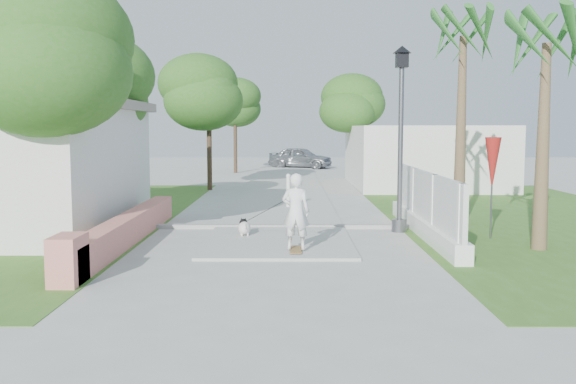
{
  "coord_description": "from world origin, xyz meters",
  "views": [
    {
      "loc": [
        0.25,
        -9.87,
        2.5
      ],
      "look_at": [
        0.21,
        4.17,
        1.1
      ],
      "focal_mm": 40.0,
      "sensor_mm": 36.0,
      "label": 1
    }
  ],
  "objects_px": {
    "street_lamp": "(401,131)",
    "dog": "(244,227)",
    "skateboarder": "(269,212)",
    "bollard": "(288,190)",
    "parked_car": "(301,157)",
    "patio_umbrella": "(492,165)"
  },
  "relations": [
    {
      "from": "bollard",
      "to": "parked_car",
      "type": "xyz_separation_m",
      "value": [
        0.71,
        20.17,
        0.09
      ]
    },
    {
      "from": "parked_car",
      "to": "bollard",
      "type": "bearing_deg",
      "value": -162.53
    },
    {
      "from": "bollard",
      "to": "patio_umbrella",
      "type": "distance_m",
      "value": 7.25
    },
    {
      "from": "patio_umbrella",
      "to": "dog",
      "type": "xyz_separation_m",
      "value": [
        -5.6,
        0.16,
        -1.45
      ]
    },
    {
      "from": "skateboarder",
      "to": "dog",
      "type": "relative_size",
      "value": 3.94
    },
    {
      "from": "bollard",
      "to": "patio_umbrella",
      "type": "relative_size",
      "value": 0.47
    },
    {
      "from": "patio_umbrella",
      "to": "parked_car",
      "type": "height_order",
      "value": "patio_umbrella"
    },
    {
      "from": "street_lamp",
      "to": "parked_car",
      "type": "height_order",
      "value": "street_lamp"
    },
    {
      "from": "bollard",
      "to": "dog",
      "type": "distance_m",
      "value": 5.45
    },
    {
      "from": "street_lamp",
      "to": "patio_umbrella",
      "type": "bearing_deg",
      "value": -27.76
    },
    {
      "from": "patio_umbrella",
      "to": "street_lamp",
      "type": "bearing_deg",
      "value": 152.24
    },
    {
      "from": "street_lamp",
      "to": "dog",
      "type": "height_order",
      "value": "street_lamp"
    },
    {
      "from": "skateboarder",
      "to": "parked_car",
      "type": "relative_size",
      "value": 0.64
    },
    {
      "from": "patio_umbrella",
      "to": "skateboarder",
      "type": "bearing_deg",
      "value": -170.13
    },
    {
      "from": "street_lamp",
      "to": "bollard",
      "type": "relative_size",
      "value": 4.07
    },
    {
      "from": "parked_car",
      "to": "dog",
      "type": "bearing_deg",
      "value": -164.34
    },
    {
      "from": "street_lamp",
      "to": "skateboarder",
      "type": "bearing_deg",
      "value": -148.89
    },
    {
      "from": "skateboarder",
      "to": "dog",
      "type": "xyz_separation_m",
      "value": [
        -0.6,
        1.03,
        -0.48
      ]
    },
    {
      "from": "bollard",
      "to": "parked_car",
      "type": "relative_size",
      "value": 0.28
    },
    {
      "from": "patio_umbrella",
      "to": "skateboarder",
      "type": "height_order",
      "value": "patio_umbrella"
    },
    {
      "from": "street_lamp",
      "to": "skateboarder",
      "type": "relative_size",
      "value": 1.78
    },
    {
      "from": "patio_umbrella",
      "to": "parked_car",
      "type": "bearing_deg",
      "value": 98.61
    }
  ]
}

